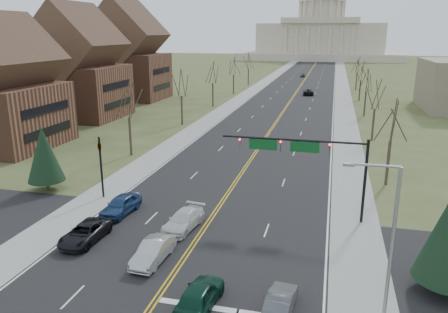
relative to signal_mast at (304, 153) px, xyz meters
The scene contains 35 objects.
ground 16.46m from the signal_mast, 118.88° to the right, with size 600.00×600.00×0.00m, color #464B25.
road 96.96m from the signal_mast, 94.41° to the left, with size 20.00×380.00×0.01m, color black.
cross_road 12.03m from the signal_mast, 134.80° to the right, with size 120.00×14.00×0.01m, color black.
sidewalk_left 98.61m from the signal_mast, 101.39° to the left, with size 4.00×380.00×0.03m, color gray.
sidewalk_right 96.78m from the signal_mast, 87.30° to the left, with size 4.00×380.00×0.03m, color gray.
center_line 96.96m from the signal_mast, 94.41° to the left, with size 0.42×380.00×0.01m, color gold.
edge_line_left 98.20m from the signal_mast, 100.13° to the left, with size 0.15×380.00×0.01m, color silver.
edge_line_right 96.70m from the signal_mast, 88.60° to the left, with size 0.15×380.00×0.01m, color silver.
stop_bar 15.79m from the signal_mast, 99.57° to the right, with size 9.50×0.50×0.01m, color silver.
capitol 236.68m from the signal_mast, 91.80° to the left, with size 90.00×60.00×50.00m.
signal_mast is the anchor object (origin of this frame).
signal_left 19.06m from the signal_mast, behind, with size 0.32×0.36×6.00m.
street_light 14.51m from the signal_mast, 68.59° to the right, with size 2.90×0.25×9.07m.
tree_r_0 13.26m from the signal_mast, 52.51° to the left, with size 3.74×3.74×8.50m.
tree_l_0 27.17m from the signal_mast, 147.71° to the left, with size 3.96×3.96×9.00m.
tree_r_1 31.56m from the signal_mast, 75.21° to the left, with size 3.74×3.74×8.50m.
tree_l_1 41.45m from the signal_mast, 123.63° to the left, with size 3.96×3.96×9.00m.
tree_r_2 51.15m from the signal_mast, 80.94° to the left, with size 3.74×3.74×8.50m.
tree_l_2 59.15m from the signal_mast, 112.83° to the left, with size 3.96×3.96×9.00m.
tree_r_3 70.96m from the signal_mast, 83.48° to the left, with size 3.74×3.74×8.50m.
tree_l_3 77.96m from the signal_mast, 107.12° to the left, with size 3.96×3.96×9.00m.
tree_r_4 90.86m from the signal_mast, 84.91° to the left, with size 3.74×3.74×8.50m.
tree_l_4 97.25m from the signal_mast, 103.65° to the left, with size 3.96×3.96×9.00m.
conifer_l 25.53m from the signal_mast, behind, with size 3.64×3.64×6.50m.
bldg_left_near 43.94m from the signal_mast, 160.71° to the left, with size 13.10×14.28×18.25m.
bldg_left_mid 56.81m from the signal_mast, 139.96° to the left, with size 15.10×14.28×20.75m.
bldg_left_far 75.76m from the signal_mast, 126.91° to the left, with size 17.10×14.28×23.25m.
car_nb_inner_lead 16.12m from the signal_mast, 107.75° to the right, with size 1.88×4.67×1.59m, color #0B3023.
car_nb_outer_lead 14.83m from the signal_mast, 90.32° to the right, with size 1.42×4.08×1.34m, color #4A4D51.
car_sb_inner_lead 14.81m from the signal_mast, 132.26° to the right, with size 1.58×4.54×1.50m, color #A9ADB2.
car_sb_outer_lead 18.61m from the signal_mast, 150.70° to the right, with size 2.29×4.96×1.38m, color black.
car_sb_inner_second 11.43m from the signal_mast, 152.04° to the right, with size 2.04×5.03×1.46m, color silver.
car_sb_outer_second 16.51m from the signal_mast, 168.04° to the right, with size 1.93×4.79×1.63m, color navy.
car_far_nb 77.76m from the signal_mast, 93.00° to the left, with size 2.51×5.44×1.51m, color black.
car_far_sb 124.00m from the signal_mast, 94.06° to the left, with size 1.61×4.00×1.36m, color #45464C.
Camera 1 is at (9.47, -22.14, 15.46)m, focal length 35.00 mm.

